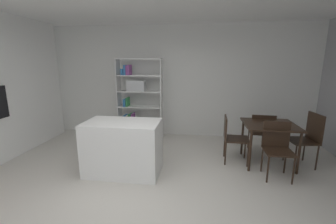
# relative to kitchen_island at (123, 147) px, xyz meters

# --- Properties ---
(ground_plane) EXTENTS (9.89, 9.89, 0.00)m
(ground_plane) POSITION_rel_kitchen_island_xyz_m (0.51, -0.73, -0.45)
(ground_plane) COLOR beige
(back_partition) EXTENTS (7.18, 0.06, 2.78)m
(back_partition) POSITION_rel_kitchen_island_xyz_m (0.51, 2.22, 0.94)
(back_partition) COLOR silver
(back_partition) RESTS_ON ground_plane
(kitchen_island) EXTENTS (1.25, 0.73, 0.90)m
(kitchen_island) POSITION_rel_kitchen_island_xyz_m (0.00, 0.00, 0.00)
(kitchen_island) COLOR white
(kitchen_island) RESTS_ON ground_plane
(open_bookshelf) EXTENTS (1.10, 0.31, 1.96)m
(open_bookshelf) POSITION_rel_kitchen_island_xyz_m (-0.27, 1.85, 0.59)
(open_bookshelf) COLOR white
(open_bookshelf) RESTS_ON ground_plane
(dining_table) EXTENTS (0.91, 0.86, 0.77)m
(dining_table) POSITION_rel_kitchen_island_xyz_m (2.55, 0.70, 0.23)
(dining_table) COLOR black
(dining_table) RESTS_ON ground_plane
(dining_chair_island_side) EXTENTS (0.48, 0.47, 0.88)m
(dining_chair_island_side) POSITION_rel_kitchen_island_xyz_m (1.88, 0.70, 0.08)
(dining_chair_island_side) COLOR black
(dining_chair_island_side) RESTS_ON ground_plane
(dining_chair_near) EXTENTS (0.44, 0.44, 0.91)m
(dining_chair_near) POSITION_rel_kitchen_island_xyz_m (2.55, 0.25, 0.09)
(dining_chair_near) COLOR black
(dining_chair_near) RESTS_ON ground_plane
(dining_chair_window_side) EXTENTS (0.49, 0.51, 0.98)m
(dining_chair_window_side) POSITION_rel_kitchen_island_xyz_m (3.23, 0.71, 0.13)
(dining_chair_window_side) COLOR black
(dining_chair_window_side) RESTS_ON ground_plane
(dining_chair_far) EXTENTS (0.48, 0.48, 0.85)m
(dining_chair_far) POSITION_rel_kitchen_island_xyz_m (2.55, 1.15, 0.06)
(dining_chair_far) COLOR black
(dining_chair_far) RESTS_ON ground_plane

